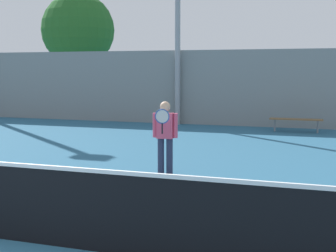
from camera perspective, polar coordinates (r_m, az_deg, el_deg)
The scene contains 6 objects.
ground_plane at distance 6.71m, azimuth -18.32°, elevation -13.07°, with size 100.00×100.00×0.00m, color #285B7A.
tennis_net at distance 6.55m, azimuth -18.50°, elevation -8.68°, with size 10.45×0.09×1.05m.
tennis_player at distance 10.00m, azimuth -0.36°, elevation -0.92°, with size 0.54×0.42×1.58m.
bench_courtside_far at distance 17.50m, azimuth 15.35°, elevation 0.72°, with size 1.88×0.40×0.49m.
back_fence at distance 19.02m, azimuth 6.64°, elevation 4.64°, with size 33.63×0.06×3.04m.
tree_green_tall at distance 26.96m, azimuth -10.90°, elevation 11.39°, with size 4.04×4.04×6.46m.
Camera 1 is at (3.82, -5.04, 2.25)m, focal length 50.00 mm.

